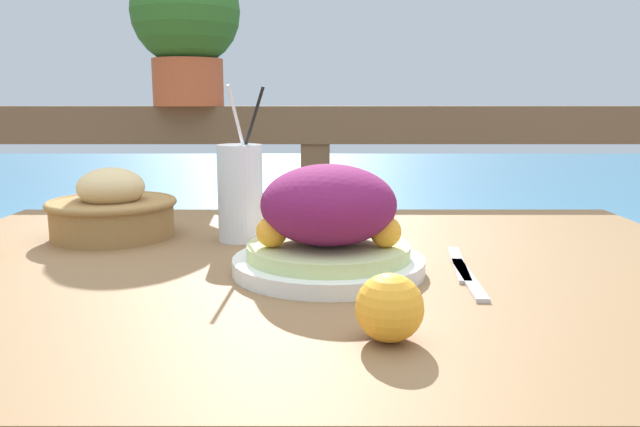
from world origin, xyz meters
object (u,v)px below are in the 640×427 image
(drink_glass, at_px, (239,192))
(bread_basket, at_px, (111,210))
(potted_plant, at_px, (184,22))
(salad_plate, at_px, (327,226))

(drink_glass, distance_m, bread_basket, 0.22)
(drink_glass, distance_m, potted_plant, 0.67)
(bread_basket, height_order, potted_plant, potted_plant)
(potted_plant, bearing_deg, drink_glass, -70.97)
(salad_plate, distance_m, drink_glass, 0.24)
(bread_basket, bearing_deg, salad_plate, -31.46)
(bread_basket, bearing_deg, drink_glass, -6.60)
(bread_basket, distance_m, potted_plant, 0.64)
(drink_glass, xyz_separation_m, bread_basket, (-0.21, 0.02, -0.03))
(drink_glass, height_order, potted_plant, potted_plant)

